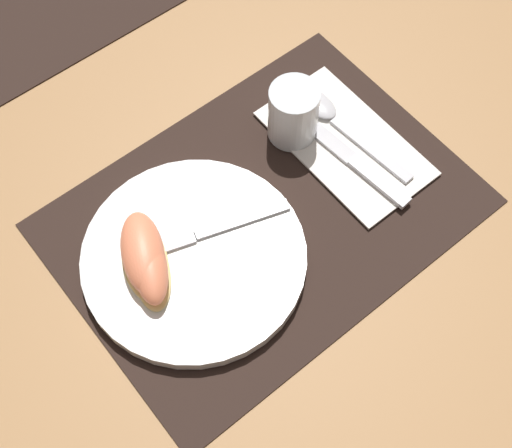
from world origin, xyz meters
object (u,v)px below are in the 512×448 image
at_px(plate, 196,260).
at_px(fork, 199,230).
at_px(spoon, 330,115).
at_px(juice_glass, 293,116).
at_px(knife, 343,152).
at_px(citrus_wedge_0, 143,254).
at_px(citrus_wedge_1, 149,265).

xyz_separation_m(plate, fork, (0.02, 0.02, 0.01)).
height_order(spoon, fork, fork).
height_order(juice_glass, knife, juice_glass).
relative_size(citrus_wedge_0, citrus_wedge_1, 1.07).
bearing_deg(citrus_wedge_1, knife, -2.32).
bearing_deg(citrus_wedge_1, citrus_wedge_0, 80.11).
distance_m(juice_glass, knife, 0.07).
height_order(knife, spoon, spoon).
bearing_deg(citrus_wedge_0, juice_glass, 8.74).
relative_size(plate, fork, 1.42).
bearing_deg(fork, plate, -135.36).
relative_size(juice_glass, citrus_wedge_1, 0.71).
bearing_deg(juice_glass, fork, -165.29).
bearing_deg(fork, juice_glass, 14.71).
bearing_deg(knife, citrus_wedge_1, 177.68).
height_order(fork, citrus_wedge_0, citrus_wedge_0).
bearing_deg(plate, juice_glass, 19.04).
distance_m(fork, citrus_wedge_0, 0.07).
distance_m(juice_glass, citrus_wedge_1, 0.25).
bearing_deg(spoon, fork, -171.89).
relative_size(knife, spoon, 1.15).
distance_m(plate, knife, 0.23).
relative_size(knife, citrus_wedge_0, 1.89).
bearing_deg(plate, citrus_wedge_0, 145.38).
distance_m(plate, spoon, 0.26).
bearing_deg(plate, knife, 1.23).
bearing_deg(citrus_wedge_0, spoon, 4.57).
height_order(juice_glass, spoon, juice_glass).
height_order(plate, citrus_wedge_1, citrus_wedge_1).
xyz_separation_m(knife, spoon, (0.02, 0.05, 0.00)).
xyz_separation_m(plate, citrus_wedge_1, (-0.05, 0.02, 0.02)).
distance_m(knife, spoon, 0.06).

